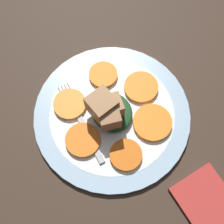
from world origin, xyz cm
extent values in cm
cube|color=#38281E|center=(0.00, 0.00, 1.00)|extent=(120.00, 120.00, 2.00)
cylinder|color=#99B7D1|center=(0.00, 0.00, 2.50)|extent=(30.40, 30.40, 1.00)
cylinder|color=white|center=(0.00, 0.00, 2.55)|extent=(24.32, 24.32, 1.00)
cylinder|color=orange|center=(-1.71, 7.83, 3.50)|extent=(6.81, 6.81, 0.80)
cylinder|color=orange|center=(-8.06, 2.83, 3.50)|extent=(5.83, 5.83, 0.80)
cylinder|color=orange|center=(-5.90, -6.03, 3.50)|extent=(6.41, 6.41, 0.80)
cylinder|color=orange|center=(1.73, -7.43, 3.50)|extent=(6.62, 6.62, 0.80)
cylinder|color=orange|center=(8.31, -2.12, 3.50)|extent=(6.00, 6.00, 0.80)
cylinder|color=orange|center=(5.64, 5.57, 3.50)|extent=(7.47, 7.47, 0.80)
ellipsoid|color=#1E4723|center=(0.00, 0.00, 4.09)|extent=(8.43, 7.59, 1.99)
cube|color=brown|center=(1.50, -1.52, 6.97)|extent=(4.68, 4.68, 3.76)
cube|color=olive|center=(-1.02, -1.57, 7.37)|extent=(5.12, 5.12, 4.55)
cube|color=olive|center=(0.42, 0.42, 6.92)|extent=(4.34, 4.34, 3.66)
cube|color=#B2B2B7|center=(1.41, -6.03, 3.30)|extent=(11.86, 2.01, 0.40)
cube|color=#B2B2B7|center=(-5.19, -5.52, 3.30)|extent=(1.61, 2.41, 0.40)
cube|color=#B2B2B7|center=(-8.29, -6.28, 3.30)|extent=(4.66, 0.67, 0.40)
cube|color=#B2B2B7|center=(-8.24, -5.62, 3.30)|extent=(4.66, 0.67, 0.40)
cube|color=#B2B2B7|center=(-8.19, -4.95, 3.30)|extent=(4.66, 0.67, 0.40)
cube|color=#B2B2B7|center=(-8.14, -4.29, 3.30)|extent=(4.66, 0.67, 0.40)
cube|color=#B2332D|center=(24.93, 5.77, 2.40)|extent=(15.20, 9.12, 0.80)
camera|label=1|loc=(18.37, -11.25, 59.42)|focal=50.00mm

